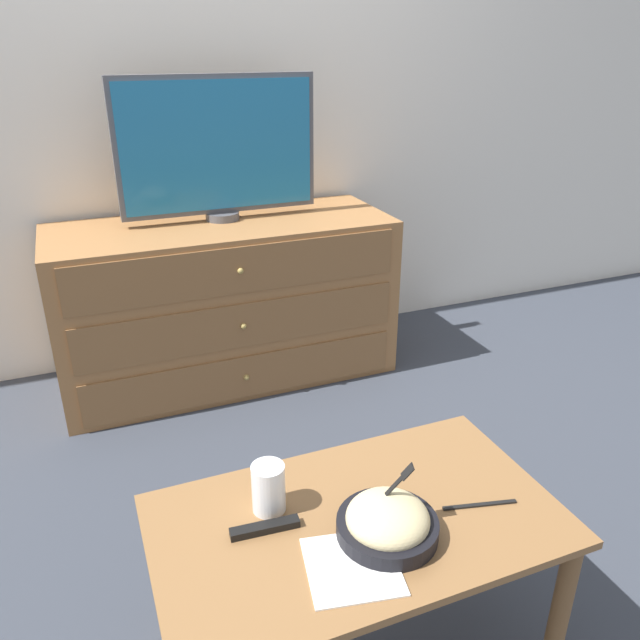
% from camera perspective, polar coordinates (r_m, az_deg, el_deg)
% --- Properties ---
extents(ground_plane, '(12.00, 12.00, 0.00)m').
position_cam_1_polar(ground_plane, '(3.15, -10.55, -2.41)').
color(ground_plane, '#383D47').
extents(wall_back, '(12.00, 0.05, 2.60)m').
position_cam_1_polar(wall_back, '(2.85, -12.79, 21.87)').
color(wall_back, white).
rests_on(wall_back, ground_plane).
extents(dresser, '(1.41, 0.56, 0.70)m').
position_cam_1_polar(dresser, '(2.75, -8.55, 1.69)').
color(dresser, '#9E6B3D').
rests_on(dresser, ground_plane).
extents(tv, '(0.81, 0.14, 0.57)m').
position_cam_1_polar(tv, '(2.63, -9.33, 15.29)').
color(tv, '#515156').
rests_on(tv, dresser).
extents(coffee_table, '(0.90, 0.52, 0.43)m').
position_cam_1_polar(coffee_table, '(1.49, 3.39, -19.40)').
color(coffee_table, olive).
rests_on(coffee_table, ground_plane).
extents(takeout_bowl, '(0.22, 0.22, 0.16)m').
position_cam_1_polar(takeout_bowl, '(1.39, 6.19, -17.89)').
color(takeout_bowl, black).
rests_on(takeout_bowl, coffee_table).
extents(drink_cup, '(0.08, 0.08, 0.12)m').
position_cam_1_polar(drink_cup, '(1.44, -4.72, -15.27)').
color(drink_cup, beige).
rests_on(drink_cup, coffee_table).
extents(napkin, '(0.22, 0.22, 0.00)m').
position_cam_1_polar(napkin, '(1.34, 2.96, -21.56)').
color(napkin, white).
rests_on(napkin, coffee_table).
extents(knife, '(0.17, 0.05, 0.01)m').
position_cam_1_polar(knife, '(1.52, 14.39, -16.05)').
color(knife, black).
rests_on(knife, coffee_table).
extents(remote_control, '(0.15, 0.04, 0.02)m').
position_cam_1_polar(remote_control, '(1.41, -5.06, -18.40)').
color(remote_control, black).
rests_on(remote_control, coffee_table).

